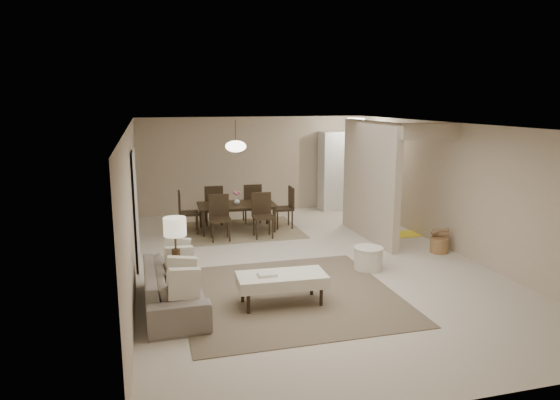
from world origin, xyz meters
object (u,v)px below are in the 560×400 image
object	(u,v)px
pantry_cabinet	(342,171)
wicker_basket	(439,245)
ottoman_bench	(282,280)
round_pouf	(368,258)
dining_table	(237,218)
sofa	(174,287)
side_table	(177,287)

from	to	relation	value
pantry_cabinet	wicker_basket	bearing A→B (deg)	-85.45
pantry_cabinet	ottoman_bench	bearing A→B (deg)	-119.25
round_pouf	wicker_basket	distance (m)	1.85
dining_table	round_pouf	bearing A→B (deg)	-59.53
wicker_basket	round_pouf	bearing A→B (deg)	-162.62
pantry_cabinet	ottoman_bench	size ratio (longest dim) A/B	1.61
ottoman_bench	wicker_basket	distance (m)	3.98
sofa	wicker_basket	size ratio (longest dim) A/B	5.94
ottoman_bench	wicker_basket	size ratio (longest dim) A/B	3.77
sofa	ottoman_bench	world-z (taller)	sofa
sofa	wicker_basket	world-z (taller)	sofa
sofa	side_table	xyz separation A→B (m)	(0.05, 0.06, -0.03)
ottoman_bench	round_pouf	distance (m)	2.16
dining_table	sofa	bearing A→B (deg)	-110.32
round_pouf	sofa	bearing A→B (deg)	-167.01
side_table	round_pouf	bearing A→B (deg)	12.24
pantry_cabinet	round_pouf	xyz separation A→B (m)	(-1.42, -4.80, -0.85)
ottoman_bench	wicker_basket	world-z (taller)	ottoman_bench
sofa	side_table	world-z (taller)	sofa
pantry_cabinet	side_table	distance (m)	7.32
sofa	side_table	size ratio (longest dim) A/B	3.77
round_pouf	wicker_basket	world-z (taller)	round_pouf
round_pouf	pantry_cabinet	bearing A→B (deg)	73.47
ottoman_bench	pantry_cabinet	bearing A→B (deg)	63.42
side_table	wicker_basket	bearing A→B (deg)	14.05
ottoman_bench	round_pouf	world-z (taller)	ottoman_bench
round_pouf	wicker_basket	bearing A→B (deg)	17.38
pantry_cabinet	round_pouf	size ratio (longest dim) A/B	4.11
pantry_cabinet	sofa	world-z (taller)	pantry_cabinet
sofa	ottoman_bench	distance (m)	1.54
sofa	round_pouf	world-z (taller)	sofa
ottoman_bench	side_table	world-z (taller)	side_table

